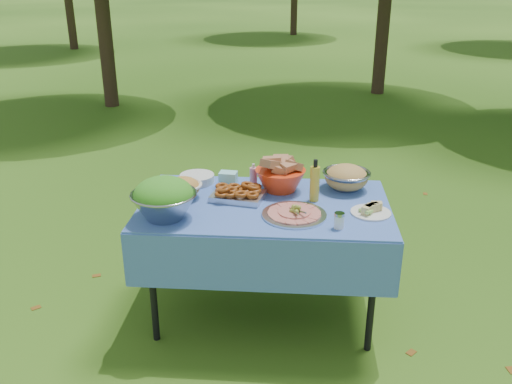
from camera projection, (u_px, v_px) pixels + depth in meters
The scene contains 14 objects.
ground at pixel (264, 312), 3.48m from camera, with size 80.00×80.00×0.00m, color #153609.
picnic_table at pixel (264, 260), 3.33m from camera, with size 1.46×0.86×0.76m, color #81AEF8.
salad_bowl at pixel (164, 198), 2.96m from camera, with size 0.36×0.36×0.24m, color #999CA2, non-canonical shape.
pasta_bowl_white at pixel (183, 188), 3.25m from camera, with size 0.23×0.23×0.13m, color silver, non-canonical shape.
plate_stack at pixel (197, 178), 3.49m from camera, with size 0.22×0.22×0.05m, color silver.
wipes_box at pixel (228, 179), 3.42m from camera, with size 0.11×0.08×0.10m, color #95EEF5.
sanitizer_bottle at pixel (253, 174), 3.45m from camera, with size 0.05×0.05×0.14m, color pink.
bread_bowl at pixel (280, 174), 3.35m from camera, with size 0.31×0.31×0.21m, color red, non-canonical shape.
pasta_bowl_steel at pixel (346, 177), 3.38m from camera, with size 0.29×0.29×0.16m, color #999CA2, non-canonical shape.
fried_tray at pixel (238, 193), 3.24m from camera, with size 0.30×0.21×0.07m, color silver.
charcuterie_platter at pixel (294, 209), 3.02m from camera, with size 0.36×0.36×0.08m, color silver.
oil_bottle at pixel (315, 180), 3.18m from camera, with size 0.06×0.06×0.26m, color gold.
cheese_plate at pixel (371, 208), 3.05m from camera, with size 0.23×0.23×0.06m, color silver.
shaker at pixel (339, 221), 2.87m from camera, with size 0.06×0.06×0.09m, color white.
Camera 1 is at (0.17, -2.92, 2.04)m, focal length 38.00 mm.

